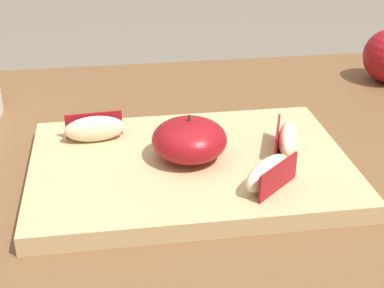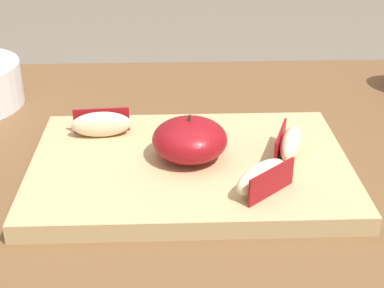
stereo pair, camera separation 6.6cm
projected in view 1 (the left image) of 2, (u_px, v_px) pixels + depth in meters
The scene contains 6 objects.
dining_table at pixel (187, 238), 0.75m from camera, with size 1.38×0.76×0.76m.
cutting_board at pixel (192, 167), 0.68m from camera, with size 0.37×0.26×0.02m.
apple_half_skin_up at pixel (191, 140), 0.67m from camera, with size 0.09×0.09×0.05m.
apple_wedge_near_knife at pixel (287, 139), 0.68m from camera, with size 0.05×0.08×0.03m.
apple_wedge_left at pixel (95, 128), 0.71m from camera, with size 0.08×0.03×0.03m.
apple_wedge_front at pixel (269, 173), 0.61m from camera, with size 0.07×0.07×0.03m.
Camera 1 is at (-0.09, -0.61, 1.10)m, focal length 54.07 mm.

